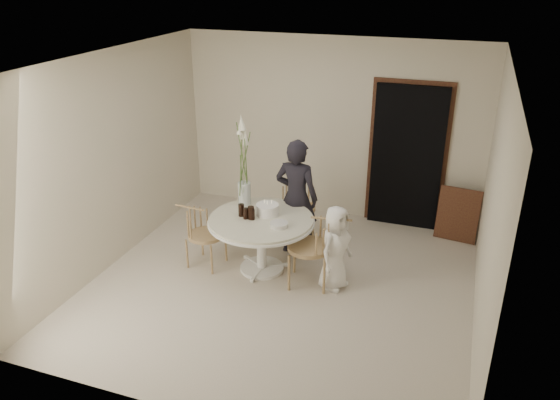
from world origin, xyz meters
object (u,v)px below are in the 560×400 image
(chair_far, at_px, (298,199))
(flower_vase, at_px, (244,171))
(girl, at_px, (296,198))
(chair_right, at_px, (320,241))
(table, at_px, (261,226))
(birthday_cake, at_px, (267,209))
(boy, at_px, (335,248))
(chair_left, at_px, (198,228))

(chair_far, distance_m, flower_vase, 1.14)
(girl, bearing_deg, chair_right, 131.02)
(girl, relative_size, flower_vase, 1.32)
(table, height_order, chair_far, chair_far)
(birthday_cake, bearing_deg, flower_vase, 154.38)
(table, height_order, chair_right, chair_right)
(chair_far, relative_size, chair_right, 0.92)
(chair_right, relative_size, flower_vase, 0.76)
(chair_far, relative_size, girl, 0.53)
(boy, bearing_deg, flower_vase, 92.48)
(table, height_order, birthday_cake, birthday_cake)
(table, bearing_deg, girl, 65.74)
(chair_far, relative_size, birthday_cake, 2.98)
(girl, distance_m, birthday_cake, 0.52)
(table, distance_m, chair_far, 1.13)
(table, xyz_separation_m, chair_right, (0.78, -0.08, -0.02))
(table, height_order, boy, boy)
(birthday_cake, height_order, flower_vase, flower_vase)
(girl, bearing_deg, flower_vase, 27.77)
(birthday_cake, distance_m, flower_vase, 0.58)
(girl, height_order, flower_vase, flower_vase)
(chair_far, relative_size, chair_left, 1.06)
(chair_right, bearing_deg, birthday_cake, -115.12)
(chair_right, height_order, boy, boy)
(chair_far, xyz_separation_m, girl, (0.15, -0.52, 0.25))
(chair_far, height_order, chair_right, chair_right)
(chair_left, height_order, boy, boy)
(boy, bearing_deg, birthday_cake, 96.44)
(flower_vase, bearing_deg, girl, 24.01)
(girl, distance_m, boy, 1.01)
(chair_left, bearing_deg, girl, -52.28)
(chair_left, height_order, flower_vase, flower_vase)
(chair_far, xyz_separation_m, boy, (0.85, -1.20, -0.02))
(chair_far, height_order, boy, boy)
(chair_right, xyz_separation_m, flower_vase, (-1.14, 0.40, 0.61))
(chair_left, xyz_separation_m, girl, (1.10, 0.70, 0.29))
(chair_far, bearing_deg, boy, -76.41)
(girl, relative_size, boy, 1.51)
(chair_far, distance_m, boy, 1.47)
(chair_left, bearing_deg, table, -77.40)
(girl, bearing_deg, chair_left, 36.37)
(chair_right, xyz_separation_m, birthday_cake, (-0.75, 0.22, 0.21))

